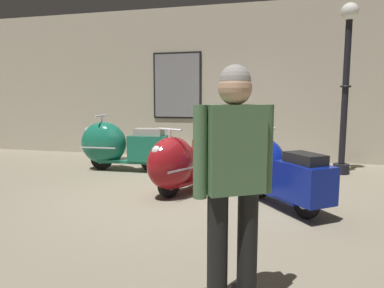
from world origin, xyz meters
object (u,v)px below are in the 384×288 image
Objects in this scene: scooter_2 at (273,170)px; scooter_0 at (117,145)px; scooter_1 at (184,163)px; visitor_0 at (234,172)px; lamppost at (346,79)px.

scooter_0 is at bearing 26.64° from scooter_2.
scooter_0 is 3.23m from scooter_2.
scooter_2 is (2.89, -1.43, -0.04)m from scooter_0.
scooter_0 is 1.09× the size of scooter_1.
scooter_0 reaches higher than scooter_2.
scooter_2 reaches higher than scooter_1.
visitor_0 is at bearing 138.03° from scooter_2.
scooter_2 is at bearing -118.46° from lamppost.
lamppost is at bearing -65.58° from scooter_2.
scooter_0 is 4.29m from lamppost.
visitor_0 is at bearing -106.70° from lamppost.
scooter_0 is at bearing -170.08° from lamppost.
lamppost is (2.41, 1.94, 1.25)m from scooter_1.
scooter_1 is 2.84m from visitor_0.
scooter_2 is at bearing 151.36° from scooter_0.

